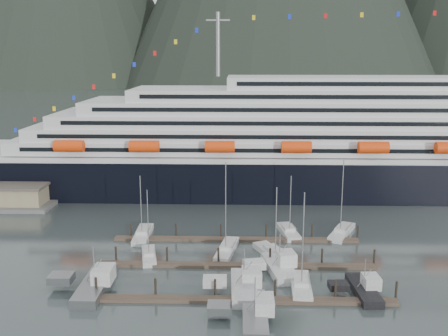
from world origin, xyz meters
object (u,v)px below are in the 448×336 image
at_px(trawler_a, 94,283).
at_px(trawler_c, 254,313).
at_px(sailboat_c, 273,254).
at_px(trawler_d, 363,289).
at_px(sailboat_g, 342,233).
at_px(sailboat_h, 301,286).
at_px(trawler_e, 279,267).
at_px(sailboat_e, 143,235).
at_px(sailboat_f, 288,232).
at_px(trawler_b, 243,286).
at_px(sailboat_b, 149,256).
at_px(cruise_ship, 370,147).
at_px(sailboat_d, 227,250).

height_order(trawler_a, trawler_c, trawler_a).
relative_size(sailboat_c, trawler_d, 1.29).
bearing_deg(sailboat_g, trawler_d, -158.63).
distance_m(sailboat_h, trawler_e, 7.18).
distance_m(sailboat_c, sailboat_e, 27.13).
height_order(sailboat_h, trawler_c, sailboat_h).
bearing_deg(trawler_d, trawler_e, 54.02).
height_order(sailboat_g, trawler_e, sailboat_g).
distance_m(sailboat_f, trawler_e, 19.41).
distance_m(sailboat_e, sailboat_f, 29.48).
distance_m(trawler_b, trawler_c, 8.41).
xyz_separation_m(sailboat_f, trawler_d, (8.93, -26.91, 0.39)).
height_order(sailboat_b, sailboat_g, sailboat_g).
relative_size(trawler_c, trawler_d, 1.24).
bearing_deg(sailboat_c, trawler_e, 160.45).
height_order(trawler_a, trawler_b, trawler_a).
xyz_separation_m(sailboat_e, sailboat_h, (28.98, -23.05, 0.03)).
bearing_deg(cruise_ship, sailboat_h, -112.23).
relative_size(sailboat_h, trawler_c, 1.25).
xyz_separation_m(sailboat_g, sailboat_h, (-11.19, -25.59, 0.02)).
bearing_deg(sailboat_b, sailboat_e, 4.34).
xyz_separation_m(sailboat_d, sailboat_f, (12.32, 10.21, -0.02)).
bearing_deg(trawler_e, trawler_d, -133.35).
bearing_deg(sailboat_g, sailboat_h, -178.26).
xyz_separation_m(sailboat_h, trawler_e, (-3.02, 6.49, 0.47)).
xyz_separation_m(sailboat_f, sailboat_h, (-0.38, -25.59, 0.03)).
xyz_separation_m(trawler_c, trawler_d, (16.95, 8.09, -0.05)).
xyz_separation_m(sailboat_d, sailboat_e, (-17.05, 7.67, -0.02)).
bearing_deg(trawler_a, trawler_e, -76.07).
xyz_separation_m(sailboat_c, trawler_e, (0.56, -7.05, 0.50)).
bearing_deg(sailboat_c, trawler_d, -163.12).
bearing_deg(trawler_a, sailboat_b, -26.76).
xyz_separation_m(cruise_ship, trawler_e, (-27.77, -54.05, -11.10)).
xyz_separation_m(sailboat_e, trawler_b, (19.92, -24.16, 0.53)).
height_order(sailboat_c, sailboat_f, sailboat_c).
relative_size(sailboat_b, sailboat_f, 1.03).
height_order(sailboat_d, sailboat_h, sailboat_d).
relative_size(sailboat_f, sailboat_h, 0.79).
relative_size(trawler_b, trawler_d, 1.12).
xyz_separation_m(sailboat_g, trawler_b, (-20.25, -26.70, 0.51)).
distance_m(sailboat_e, sailboat_g, 40.26).
height_order(cruise_ship, sailboat_e, cruise_ship).
bearing_deg(sailboat_f, sailboat_e, 85.91).
relative_size(cruise_ship, trawler_c, 15.94).
bearing_deg(trawler_b, trawler_e, -39.91).
bearing_deg(trawler_c, sailboat_b, 40.55).
bearing_deg(trawler_a, sailboat_h, -88.63).
xyz_separation_m(sailboat_b, trawler_d, (35.20, -13.31, 0.41)).
bearing_deg(trawler_b, sailboat_c, -21.97).
distance_m(cruise_ship, trawler_c, 77.88).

